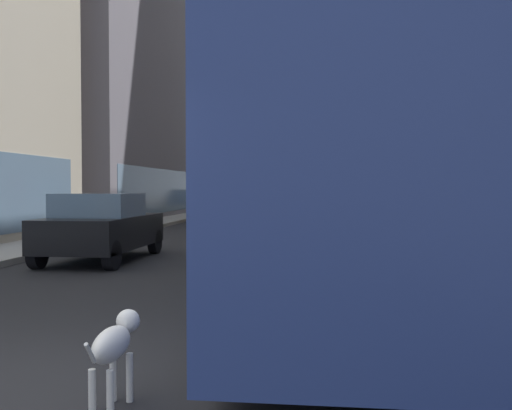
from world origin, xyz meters
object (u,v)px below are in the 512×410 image
at_px(car_black_suv, 102,227).
at_px(dalmatian_dog, 115,344).
at_px(pedestrian_with_handbag, 431,218).
at_px(box_truck, 292,190).
at_px(transit_bus, 343,186).
at_px(car_yellow_taxi, 224,205).
at_px(car_blue_hatchback, 259,199).

distance_m(car_black_suv, dalmatian_dog, 9.36).
bearing_deg(pedestrian_with_handbag, box_truck, 111.40).
relative_size(transit_bus, pedestrian_with_handbag, 6.82).
xyz_separation_m(car_yellow_taxi, pedestrian_with_handbag, (7.98, -15.71, 0.19)).
bearing_deg(car_black_suv, transit_bus, -31.25).
relative_size(car_yellow_taxi, box_truck, 0.55).
relative_size(box_truck, pedestrian_with_handbag, 4.44).
height_order(transit_bus, box_truck, same).
xyz_separation_m(car_yellow_taxi, car_blue_hatchback, (-0.00, 17.64, -0.00)).
bearing_deg(box_truck, dalmatian_dog, -91.10).
bearing_deg(car_blue_hatchback, dalmatian_dog, -85.24).
distance_m(transit_bus, car_blue_hatchback, 38.60).
bearing_deg(transit_bus, dalmatian_dog, -110.82).
relative_size(car_yellow_taxi, dalmatian_dog, 4.28).
bearing_deg(box_truck, car_black_suv, -109.02).
height_order(car_blue_hatchback, pedestrian_with_handbag, pedestrian_with_handbag).
height_order(car_yellow_taxi, pedestrian_with_handbag, pedestrian_with_handbag).
distance_m(dalmatian_dog, pedestrian_with_handbag, 10.98).
relative_size(car_yellow_taxi, car_black_suv, 1.05).
height_order(car_yellow_taxi, car_black_suv, same).
height_order(car_black_suv, box_truck, box_truck).
relative_size(transit_bus, car_black_suv, 2.92).
height_order(car_yellow_taxi, dalmatian_dog, car_yellow_taxi).
relative_size(transit_bus, box_truck, 1.54).
bearing_deg(car_black_suv, dalmatian_dog, -67.27).
bearing_deg(car_blue_hatchback, car_black_suv, -90.00).
relative_size(transit_bus, dalmatian_dog, 11.98).
distance_m(car_blue_hatchback, box_truck, 23.54).
xyz_separation_m(car_black_suv, box_truck, (4.00, 11.60, 0.85)).
relative_size(car_blue_hatchback, car_black_suv, 0.99).
bearing_deg(car_yellow_taxi, pedestrian_with_handbag, -63.06).
relative_size(box_truck, dalmatian_dog, 7.79).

